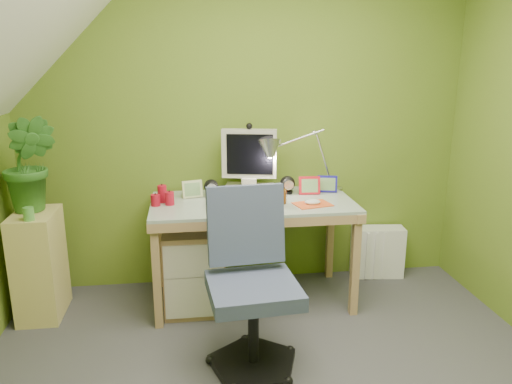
{
  "coord_description": "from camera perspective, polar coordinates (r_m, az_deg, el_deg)",
  "views": [
    {
      "loc": [
        -0.39,
        -1.97,
        1.66
      ],
      "look_at": [
        0.0,
        1.0,
        0.85
      ],
      "focal_mm": 35.0,
      "sensor_mm": 36.0,
      "label": 1
    }
  ],
  "objects": [
    {
      "name": "candle_cluster",
      "position": [
        3.34,
        -10.7,
        -0.39
      ],
      "size": [
        0.17,
        0.15,
        0.12
      ],
      "primitive_type": null,
      "rotation": [
        0.0,
        0.0,
        -0.11
      ],
      "color": "#A80E22",
      "rests_on": "desk"
    },
    {
      "name": "green_cup",
      "position": [
        3.31,
        -24.55,
        -2.29
      ],
      "size": [
        0.07,
        0.07,
        0.08
      ],
      "primitive_type": "cylinder",
      "rotation": [
        0.0,
        0.0,
        -0.09
      ],
      "color": "#56A042",
      "rests_on": "side_ledge"
    },
    {
      "name": "mouse",
      "position": [
        3.29,
        6.48,
        -1.15
      ],
      "size": [
        0.12,
        0.09,
        0.04
      ],
      "primitive_type": "ellipsoid",
      "rotation": [
        0.0,
        0.0,
        0.25
      ],
      "color": "silver",
      "rests_on": "mousepad"
    },
    {
      "name": "photo_frame_red",
      "position": [
        3.53,
        6.13,
        0.76
      ],
      "size": [
        0.15,
        0.03,
        0.13
      ],
      "primitive_type": "cube",
      "rotation": [
        0.0,
        0.0,
        -0.07
      ],
      "color": "red",
      "rests_on": "desk"
    },
    {
      "name": "amber_tumbler",
      "position": [
        3.3,
        2.88,
        -0.5
      ],
      "size": [
        0.08,
        0.08,
        0.09
      ],
      "primitive_type": "cylinder",
      "rotation": [
        0.0,
        0.0,
        -0.1
      ],
      "color": "#934F15",
      "rests_on": "desk"
    },
    {
      "name": "radiator",
      "position": [
        4.03,
        13.69,
        -6.64
      ],
      "size": [
        0.41,
        0.2,
        0.39
      ],
      "primitive_type": "cube",
      "rotation": [
        0.0,
        0.0,
        -0.11
      ],
      "color": "white",
      "rests_on": "floor"
    },
    {
      "name": "mousepad",
      "position": [
        3.29,
        6.48,
        -1.4
      ],
      "size": [
        0.27,
        0.22,
        0.01
      ],
      "primitive_type": "cube",
      "rotation": [
        0.0,
        0.0,
        0.24
      ],
      "color": "#DA5322",
      "rests_on": "desk"
    },
    {
      "name": "slope_ceiling",
      "position": [
        2.07,
        -26.03,
        18.93
      ],
      "size": [
        1.1,
        3.2,
        1.1
      ],
      "primitive_type": "cube",
      "color": "white",
      "rests_on": "wall_left"
    },
    {
      "name": "monitor",
      "position": [
        3.47,
        -0.78,
        3.98
      ],
      "size": [
        0.42,
        0.3,
        0.53
      ],
      "primitive_type": null,
      "rotation": [
        0.0,
        0.0,
        -0.21
      ],
      "color": "beige",
      "rests_on": "desk"
    },
    {
      "name": "desk_lamp",
      "position": [
        3.54,
        6.5,
        5.16
      ],
      "size": [
        0.65,
        0.37,
        0.66
      ],
      "primitive_type": null,
      "rotation": [
        0.0,
        0.0,
        0.18
      ],
      "color": "#B4B3B8",
      "rests_on": "desk"
    },
    {
      "name": "speaker_right",
      "position": [
        3.54,
        3.62,
        0.85
      ],
      "size": [
        0.11,
        0.11,
        0.13
      ],
      "primitive_type": null,
      "rotation": [
        0.0,
        0.0,
        0.01
      ],
      "color": "black",
      "rests_on": "desk"
    },
    {
      "name": "keyboard",
      "position": [
        3.21,
        -1.51,
        -1.57
      ],
      "size": [
        0.48,
        0.3,
        0.02
      ],
      "primitive_type": "cube",
      "rotation": [
        0.0,
        0.0,
        -0.37
      ],
      "color": "white",
      "rests_on": "desk"
    },
    {
      "name": "photo_frame_green",
      "position": [
        3.46,
        -7.29,
        0.33
      ],
      "size": [
        0.14,
        0.05,
        0.12
      ],
      "primitive_type": "cube",
      "rotation": [
        0.0,
        0.0,
        0.24
      ],
      "color": "#C3D190",
      "rests_on": "desk"
    },
    {
      "name": "task_chair",
      "position": [
        2.69,
        -0.31,
        -10.83
      ],
      "size": [
        0.58,
        0.58,
        0.96
      ],
      "primitive_type": null,
      "rotation": [
        0.0,
        0.0,
        0.08
      ],
      "color": "#3D4765",
      "rests_on": "floor"
    },
    {
      "name": "desk",
      "position": [
        3.48,
        -0.39,
        -6.78
      ],
      "size": [
        1.36,
        0.69,
        0.73
      ],
      "primitive_type": null,
      "rotation": [
        0.0,
        0.0,
        0.01
      ],
      "color": "tan",
      "rests_on": "floor"
    },
    {
      "name": "photo_frame_blue",
      "position": [
        3.6,
        8.14,
        0.93
      ],
      "size": [
        0.14,
        0.05,
        0.12
      ],
      "primitive_type": "cube",
      "rotation": [
        0.0,
        0.0,
        -0.23
      ],
      "color": "#1A1592",
      "rests_on": "desk"
    },
    {
      "name": "side_ledge",
      "position": [
        3.58,
        -23.49,
        -7.61
      ],
      "size": [
        0.26,
        0.4,
        0.71
      ],
      "primitive_type": "cube",
      "color": "#D3C06F",
      "rests_on": "floor"
    },
    {
      "name": "potted_plant",
      "position": [
        3.44,
        -24.42,
        2.95
      ],
      "size": [
        0.38,
        0.32,
        0.62
      ],
      "primitive_type": "imported",
      "rotation": [
        0.0,
        0.0,
        -0.15
      ],
      "color": "#316B23",
      "rests_on": "side_ledge"
    },
    {
      "name": "speaker_left",
      "position": [
        3.48,
        -5.15,
        0.49
      ],
      "size": [
        0.11,
        0.11,
        0.12
      ],
      "primitive_type": null,
      "rotation": [
        0.0,
        0.0,
        0.14
      ],
      "color": "black",
      "rests_on": "desk"
    },
    {
      "name": "wall_back",
      "position": [
        3.62,
        -1.26,
        7.82
      ],
      "size": [
        3.2,
        0.01,
        2.4
      ],
      "primitive_type": "cube",
      "color": "olive",
      "rests_on": "floor"
    }
  ]
}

